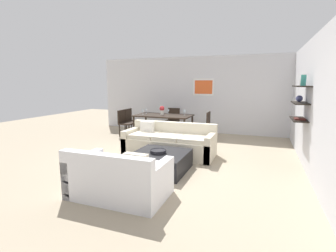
# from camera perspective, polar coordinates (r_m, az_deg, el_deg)

# --- Properties ---
(ground_plane) EXTENTS (18.00, 18.00, 0.00)m
(ground_plane) POSITION_cam_1_polar(r_m,az_deg,el_deg) (5.98, -0.91, -7.39)
(ground_plane) COLOR tan
(back_wall_unit) EXTENTS (8.40, 0.09, 2.70)m
(back_wall_unit) POSITION_cam_1_polar(r_m,az_deg,el_deg) (9.04, 9.20, 7.02)
(back_wall_unit) COLOR silver
(back_wall_unit) RESTS_ON ground
(right_wall_shelf_unit) EXTENTS (0.34, 8.20, 2.70)m
(right_wall_shelf_unit) POSITION_cam_1_polar(r_m,az_deg,el_deg) (6.00, 29.56, 4.55)
(right_wall_shelf_unit) COLOR silver
(right_wall_shelf_unit) RESTS_ON ground
(sofa_beige) EXTENTS (2.21, 0.90, 0.78)m
(sofa_beige) POSITION_cam_1_polar(r_m,az_deg,el_deg) (6.20, 0.29, -3.96)
(sofa_beige) COLOR beige
(sofa_beige) RESTS_ON ground
(loveseat_white) EXTENTS (1.49, 0.90, 0.78)m
(loveseat_white) POSITION_cam_1_polar(r_m,az_deg,el_deg) (4.04, -11.17, -11.76)
(loveseat_white) COLOR white
(loveseat_white) RESTS_ON ground
(coffee_table) EXTENTS (1.07, 1.09, 0.38)m
(coffee_table) POSITION_cam_1_polar(r_m,az_deg,el_deg) (5.12, -1.77, -8.12)
(coffee_table) COLOR black
(coffee_table) RESTS_ON ground
(decorative_bowl) EXTENTS (0.33, 0.33, 0.07)m
(decorative_bowl) POSITION_cam_1_polar(r_m,az_deg,el_deg) (5.02, -2.26, -5.80)
(decorative_bowl) COLOR black
(decorative_bowl) RESTS_ON coffee_table
(dining_table) EXTENTS (1.82, 1.01, 0.75)m
(dining_table) POSITION_cam_1_polar(r_m,az_deg,el_deg) (8.10, -1.06, 2.09)
(dining_table) COLOR black
(dining_table) RESTS_ON ground
(dining_chair_right_far) EXTENTS (0.44, 0.44, 0.88)m
(dining_chair_right_far) POSITION_cam_1_polar(r_m,az_deg,el_deg) (7.96, 8.38, 0.55)
(dining_chair_right_far) COLOR black
(dining_chair_right_far) RESTS_ON ground
(dining_chair_left_near) EXTENTS (0.44, 0.44, 0.88)m
(dining_chair_left_near) POSITION_cam_1_polar(r_m,az_deg,el_deg) (8.50, -9.90, 1.09)
(dining_chair_left_near) COLOR black
(dining_chair_left_near) RESTS_ON ground
(dining_chair_left_far) EXTENTS (0.44, 0.44, 0.88)m
(dining_chair_left_far) POSITION_cam_1_polar(r_m,az_deg,el_deg) (8.89, -8.41, 1.50)
(dining_chair_left_far) COLOR black
(dining_chair_left_far) RESTS_ON ground
(dining_chair_head) EXTENTS (0.44, 0.44, 0.88)m
(dining_chair_head) POSITION_cam_1_polar(r_m,az_deg,el_deg) (8.97, 1.10, 1.68)
(dining_chair_head) COLOR black
(dining_chair_head) RESTS_ON ground
(wine_glass_right_far) EXTENTS (0.08, 0.08, 0.18)m
(wine_glass_right_far) POSITION_cam_1_polar(r_m,az_deg,el_deg) (7.97, 3.79, 3.35)
(wine_glass_right_far) COLOR silver
(wine_glass_right_far) RESTS_ON dining_table
(wine_glass_left_far) EXTENTS (0.07, 0.07, 0.17)m
(wine_glass_left_far) POSITION_cam_1_polar(r_m,az_deg,el_deg) (8.46, -5.01, 3.68)
(wine_glass_left_far) COLOR silver
(wine_glass_left_far) RESTS_ON dining_table
(wine_glass_head) EXTENTS (0.06, 0.06, 0.14)m
(wine_glass_head) POSITION_cam_1_polar(r_m,az_deg,el_deg) (8.49, 0.05, 3.55)
(wine_glass_head) COLOR silver
(wine_glass_head) RESTS_ON dining_table
(wine_glass_left_near) EXTENTS (0.07, 0.07, 0.17)m
(wine_glass_left_near) POSITION_cam_1_polar(r_m,az_deg,el_deg) (8.24, -5.77, 3.51)
(wine_glass_left_near) COLOR silver
(wine_glass_left_near) RESTS_ON dining_table
(centerpiece_vase) EXTENTS (0.16, 0.16, 0.29)m
(centerpiece_vase) POSITION_cam_1_polar(r_m,az_deg,el_deg) (8.11, -1.38, 3.72)
(centerpiece_vase) COLOR silver
(centerpiece_vase) RESTS_ON dining_table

